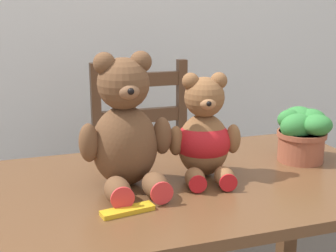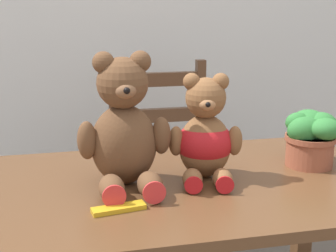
{
  "view_description": "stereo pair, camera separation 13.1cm",
  "coord_description": "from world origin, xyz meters",
  "px_view_note": "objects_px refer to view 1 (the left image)",
  "views": [
    {
      "loc": [
        -0.39,
        -0.83,
        1.26
      ],
      "look_at": [
        0.01,
        0.38,
        0.93
      ],
      "focal_mm": 50.0,
      "sensor_mm": 36.0,
      "label": 1
    },
    {
      "loc": [
        -0.26,
        -0.86,
        1.26
      ],
      "look_at": [
        0.01,
        0.38,
        0.93
      ],
      "focal_mm": 50.0,
      "sensor_mm": 36.0,
      "label": 2
    }
  ],
  "objects_px": {
    "teddy_bear_left": "(126,131)",
    "teddy_bear_right": "(204,136)",
    "wooden_chair_behind": "(149,185)",
    "chocolate_bar": "(128,210)",
    "potted_plant": "(303,131)"
  },
  "relations": [
    {
      "from": "wooden_chair_behind",
      "to": "potted_plant",
      "type": "distance_m",
      "value": 0.78
    },
    {
      "from": "potted_plant",
      "to": "chocolate_bar",
      "type": "distance_m",
      "value": 0.67
    },
    {
      "from": "wooden_chair_behind",
      "to": "potted_plant",
      "type": "bearing_deg",
      "value": 120.08
    },
    {
      "from": "potted_plant",
      "to": "chocolate_bar",
      "type": "height_order",
      "value": "potted_plant"
    },
    {
      "from": "teddy_bear_right",
      "to": "chocolate_bar",
      "type": "bearing_deg",
      "value": 44.3
    },
    {
      "from": "teddy_bear_left",
      "to": "potted_plant",
      "type": "bearing_deg",
      "value": -177.02
    },
    {
      "from": "teddy_bear_left",
      "to": "teddy_bear_right",
      "type": "height_order",
      "value": "teddy_bear_left"
    },
    {
      "from": "wooden_chair_behind",
      "to": "teddy_bear_right",
      "type": "relative_size",
      "value": 3.33
    },
    {
      "from": "teddy_bear_left",
      "to": "teddy_bear_right",
      "type": "bearing_deg",
      "value": -179.41
    },
    {
      "from": "teddy_bear_left",
      "to": "chocolate_bar",
      "type": "bearing_deg",
      "value": 76.2
    },
    {
      "from": "potted_plant",
      "to": "teddy_bear_right",
      "type": "bearing_deg",
      "value": -174.64
    },
    {
      "from": "teddy_bear_left",
      "to": "chocolate_bar",
      "type": "height_order",
      "value": "teddy_bear_left"
    },
    {
      "from": "teddy_bear_right",
      "to": "chocolate_bar",
      "type": "distance_m",
      "value": 0.34
    },
    {
      "from": "teddy_bear_right",
      "to": "wooden_chair_behind",
      "type": "bearing_deg",
      "value": -79.67
    },
    {
      "from": "teddy_bear_left",
      "to": "teddy_bear_right",
      "type": "xyz_separation_m",
      "value": [
        0.23,
        0.01,
        -0.04
      ]
    }
  ]
}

